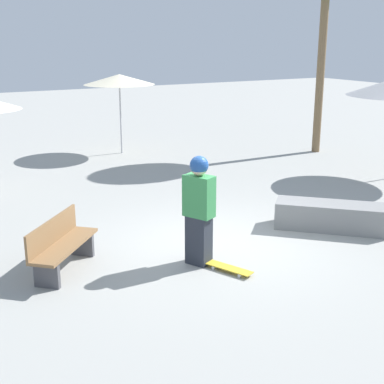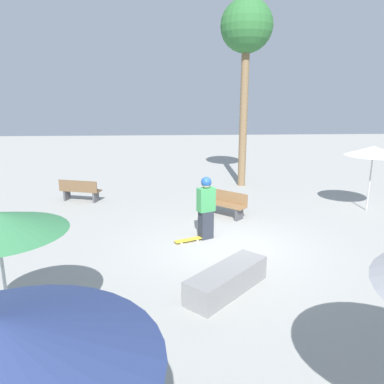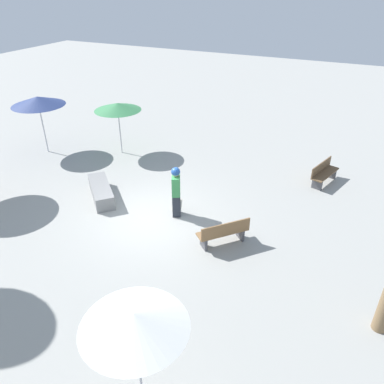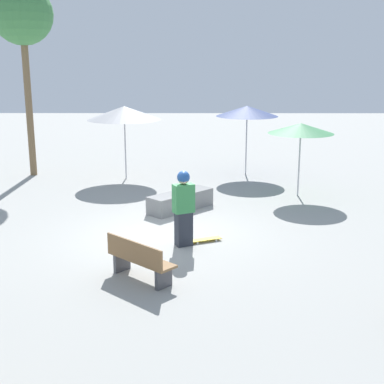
{
  "view_description": "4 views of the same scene",
  "coord_description": "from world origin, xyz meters",
  "px_view_note": "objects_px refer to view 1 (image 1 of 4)",
  "views": [
    {
      "loc": [
        -7.57,
        4.76,
        3.59
      ],
      "look_at": [
        -0.49,
        0.76,
        1.23
      ],
      "focal_mm": 50.0,
      "sensor_mm": 36.0,
      "label": 1
    },
    {
      "loc": [
        -1.55,
        -9.44,
        3.99
      ],
      "look_at": [
        -0.94,
        0.64,
        1.39
      ],
      "focal_mm": 35.0,
      "sensor_mm": 36.0,
      "label": 2
    },
    {
      "loc": [
        8.99,
        5.71,
        7.17
      ],
      "look_at": [
        -0.52,
        1.26,
        1.06
      ],
      "focal_mm": 35.0,
      "sensor_mm": 36.0,
      "label": 3
    },
    {
      "loc": [
        -0.8,
        12.66,
        4.35
      ],
      "look_at": [
        -0.74,
        1.0,
        1.39
      ],
      "focal_mm": 50.0,
      "sensor_mm": 36.0,
      "label": 4
    }
  ],
  "objects_px": {
    "skater_main": "(199,207)",
    "skateboard": "(229,268)",
    "bench_near": "(61,245)",
    "concrete_ledge": "(331,216)",
    "shade_umbrella_cream": "(119,80)"
  },
  "relations": [
    {
      "from": "skateboard",
      "to": "bench_near",
      "type": "xyz_separation_m",
      "value": [
        1.36,
        2.28,
        0.37
      ]
    },
    {
      "from": "skater_main",
      "to": "skateboard",
      "type": "bearing_deg",
      "value": 0.63
    },
    {
      "from": "skater_main",
      "to": "concrete_ledge",
      "type": "distance_m",
      "value": 3.14
    },
    {
      "from": "skater_main",
      "to": "bench_near",
      "type": "height_order",
      "value": "skater_main"
    },
    {
      "from": "bench_near",
      "to": "shade_umbrella_cream",
      "type": "relative_size",
      "value": 0.59
    },
    {
      "from": "skater_main",
      "to": "skateboard",
      "type": "xyz_separation_m",
      "value": [
        -0.52,
        -0.26,
        -0.92
      ]
    },
    {
      "from": "skateboard",
      "to": "shade_umbrella_cream",
      "type": "distance_m",
      "value": 9.74
    },
    {
      "from": "skateboard",
      "to": "concrete_ledge",
      "type": "relative_size",
      "value": 0.41
    },
    {
      "from": "skater_main",
      "to": "concrete_ledge",
      "type": "bearing_deg",
      "value": 67.35
    },
    {
      "from": "bench_near",
      "to": "concrete_ledge",
      "type": "bearing_deg",
      "value": 125.02
    },
    {
      "from": "skateboard",
      "to": "concrete_ledge",
      "type": "xyz_separation_m",
      "value": [
        0.67,
        -2.8,
        0.2
      ]
    },
    {
      "from": "skateboard",
      "to": "bench_near",
      "type": "bearing_deg",
      "value": -143.97
    },
    {
      "from": "skateboard",
      "to": "concrete_ledge",
      "type": "height_order",
      "value": "concrete_ledge"
    },
    {
      "from": "bench_near",
      "to": "skateboard",
      "type": "bearing_deg",
      "value": 101.93
    },
    {
      "from": "concrete_ledge",
      "to": "shade_umbrella_cream",
      "type": "height_order",
      "value": "shade_umbrella_cream"
    }
  ]
}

